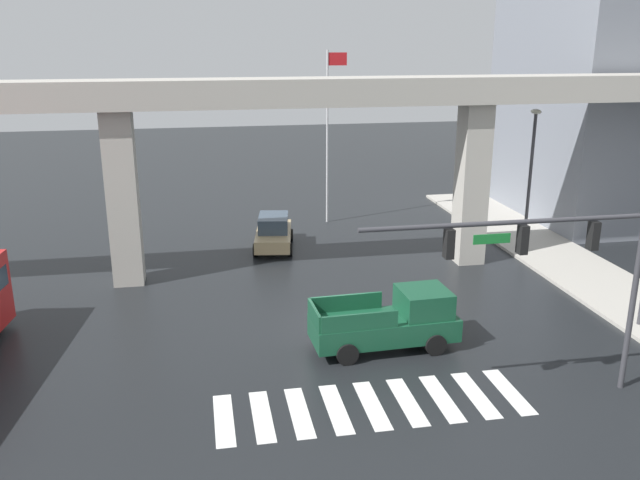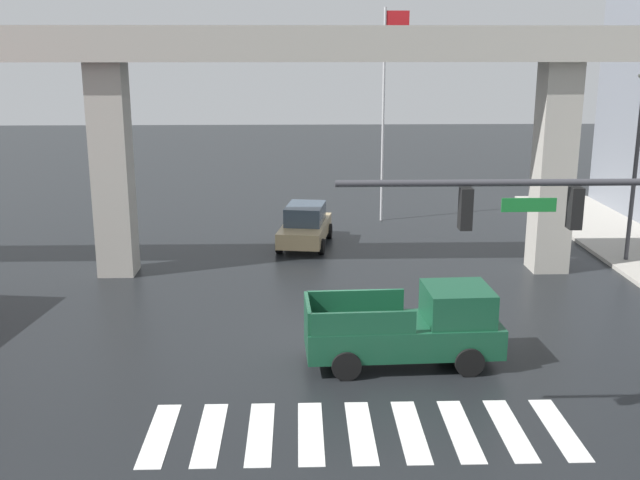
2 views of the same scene
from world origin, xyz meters
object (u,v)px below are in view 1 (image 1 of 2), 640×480
at_px(sedan_tan, 274,232).
at_px(traffic_signal_mast, 557,255).
at_px(flagpole, 329,125).
at_px(pickup_truck, 392,321).
at_px(street_lamp_mid_block, 531,164).

bearing_deg(sedan_tan, traffic_signal_mast, -68.76).
relative_size(sedan_tan, flagpole, 0.46).
xyz_separation_m(sedan_tan, flagpole, (3.81, 4.51, 4.87)).
bearing_deg(flagpole, pickup_truck, -93.64).
xyz_separation_m(pickup_truck, flagpole, (1.07, 16.85, 4.74)).
bearing_deg(pickup_truck, flagpole, 86.36).
bearing_deg(street_lamp_mid_block, flagpole, 138.47).
height_order(pickup_truck, traffic_signal_mast, traffic_signal_mast).
xyz_separation_m(sedan_tan, street_lamp_mid_block, (12.43, -3.12, 3.70)).
bearing_deg(traffic_signal_mast, street_lamp_mid_block, 65.48).
relative_size(sedan_tan, street_lamp_mid_block, 0.62).
relative_size(pickup_truck, street_lamp_mid_block, 0.72).
relative_size(pickup_truck, sedan_tan, 1.15).
bearing_deg(street_lamp_mid_block, pickup_truck, -136.45).
relative_size(sedan_tan, traffic_signal_mast, 0.52).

